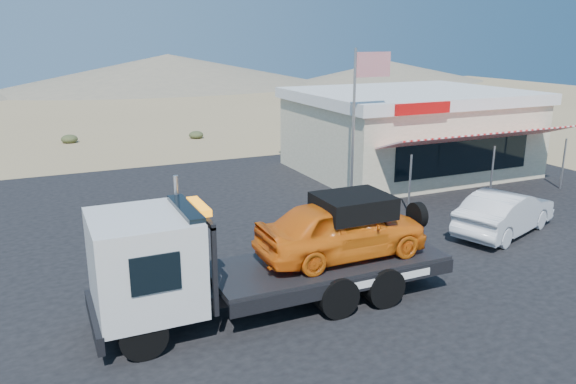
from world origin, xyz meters
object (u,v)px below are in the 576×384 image
white_sedan (505,212)px  flagpole (359,111)px  tow_truck (269,249)px  jerky_store (408,130)px

white_sedan → flagpole: 6.19m
tow_truck → jerky_store: 15.84m
tow_truck → white_sedan: tow_truck is taller
tow_truck → flagpole: flagpole is taller
jerky_store → flagpole: size_ratio=1.73×
white_sedan → flagpole: (-3.06, 4.46, 3.01)m
tow_truck → flagpole: size_ratio=1.43×
white_sedan → flagpole: flagpole is taller
jerky_store → flagpole: (-5.57, -4.47, 1.77)m
tow_truck → flagpole: 9.00m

